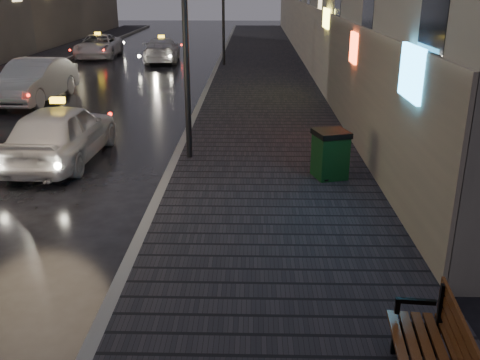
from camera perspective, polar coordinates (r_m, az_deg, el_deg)
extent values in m
plane|color=black|center=(8.61, -22.66, -10.85)|extent=(120.00, 120.00, 0.00)
cube|color=black|center=(27.99, 2.44, 11.73)|extent=(4.60, 58.00, 0.15)
cube|color=slate|center=(28.05, -2.57, 11.75)|extent=(0.20, 58.00, 0.15)
cube|color=black|center=(30.50, -22.44, 10.96)|extent=(2.40, 58.00, 0.15)
cube|color=slate|center=(30.01, -20.12, 11.12)|extent=(0.20, 58.00, 0.15)
cylinder|color=black|center=(12.87, -5.76, 13.15)|extent=(0.14, 0.14, 5.00)
cylinder|color=black|center=(28.76, -1.78, 17.13)|extent=(0.14, 0.14, 5.00)
cube|color=black|center=(6.75, 18.19, -15.83)|extent=(0.53, 0.11, 0.42)
cube|color=black|center=(6.60, 20.57, -13.18)|extent=(0.07, 0.07, 0.74)
cube|color=black|center=(6.46, 18.22, -12.19)|extent=(0.45, 0.09, 0.05)
cube|color=#3E1E0D|center=(5.88, 22.74, -15.89)|extent=(0.21, 1.89, 0.42)
cube|color=black|center=(11.97, 9.58, 2.47)|extent=(0.80, 0.80, 0.95)
cube|color=black|center=(11.82, 9.73, 4.93)|extent=(0.86, 0.86, 0.12)
imported|color=silver|center=(14.00, -18.52, 4.81)|extent=(1.90, 4.41, 1.48)
imported|color=#ABAAB3|center=(21.85, -21.08, 9.87)|extent=(1.95, 4.82, 1.56)
imported|color=silver|center=(31.40, -8.32, 13.57)|extent=(2.28, 4.77, 1.34)
imported|color=silver|center=(34.22, -14.85, 13.66)|extent=(2.46, 4.92, 1.34)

